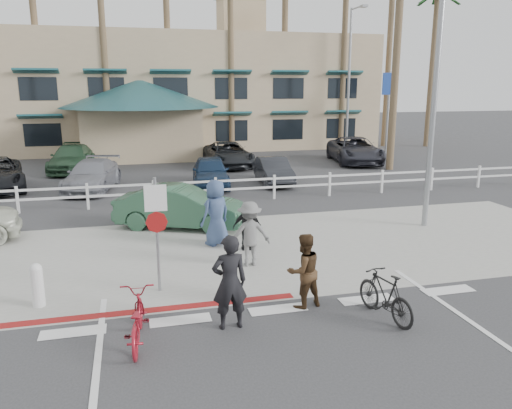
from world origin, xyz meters
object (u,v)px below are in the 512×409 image
object	(u,v)px
car_white_sedan	(180,207)
bike_red	(136,319)
sign_post	(157,229)
bike_black	(385,295)

from	to	relation	value
car_white_sedan	bike_red	bearing A→B (deg)	-169.10
sign_post	bike_black	distance (m)	5.00
sign_post	bike_red	size ratio (longest dim) A/B	1.65
bike_red	car_white_sedan	distance (m)	7.51
bike_black	car_white_sedan	xyz separation A→B (m)	(-3.24, 7.55, 0.19)
bike_red	car_white_sedan	xyz separation A→B (m)	(1.53, 7.35, 0.22)
bike_red	car_white_sedan	bearing A→B (deg)	-96.69
bike_red	car_white_sedan	size ratio (longest dim) A/B	0.43
car_white_sedan	sign_post	bearing A→B (deg)	-168.47
sign_post	bike_red	bearing A→B (deg)	-103.15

